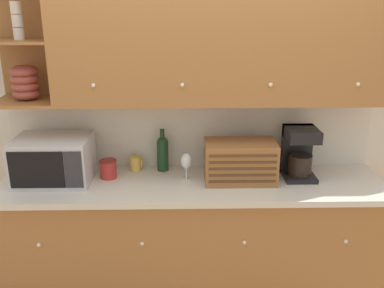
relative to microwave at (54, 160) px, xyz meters
The scene contains 12 objects.
ground_plane 1.47m from the microwave, 16.25° to the left, with size 24.00×24.00×0.00m, color #896647.
wall_back 1.00m from the microwave, 17.92° to the left, with size 5.01×0.06×2.60m.
counter_unit 1.13m from the microwave, ahead, with size 2.63×0.64×0.95m.
backsplash_panel 0.98m from the microwave, 15.91° to the left, with size 2.61×0.01×0.53m.
upper_cabinets 1.35m from the microwave, ahead, with size 2.61×0.39×0.83m.
microwave is the anchor object (origin of this frame).
storage_canister 0.37m from the microwave, ahead, with size 0.12×0.12×0.13m.
mug 0.57m from the microwave, 18.50° to the left, with size 0.10×0.08×0.11m.
wine_bottle 0.75m from the microwave, 13.62° to the left, with size 0.08×0.08×0.31m.
wine_glass 0.90m from the microwave, ahead, with size 0.08×0.08×0.19m.
bread_box 1.26m from the microwave, ahead, with size 0.48×0.27×0.28m.
coffee_maker 1.68m from the microwave, ahead, with size 0.21×0.25×0.36m.
Camera 1 is at (-0.06, -2.99, 2.11)m, focal length 40.00 mm.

